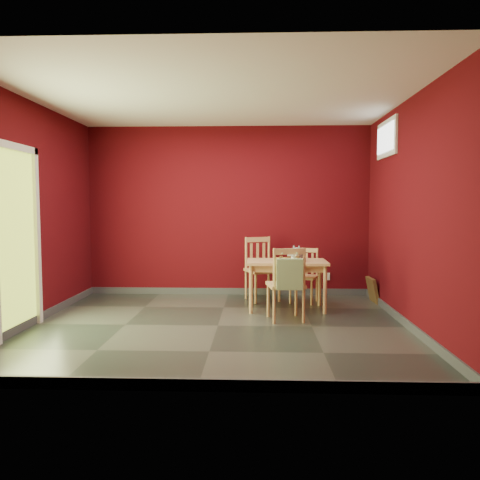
{
  "coord_description": "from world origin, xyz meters",
  "views": [
    {
      "loc": [
        0.47,
        -5.51,
        1.44
      ],
      "look_at": [
        0.25,
        0.45,
        1.0
      ],
      "focal_mm": 35.0,
      "sensor_mm": 36.0,
      "label": 1
    }
  ],
  "objects_px": {
    "chair_far_left": "(261,268)",
    "cat": "(295,252)",
    "tote_bag": "(290,274)",
    "chair_far_right": "(304,275)",
    "picture_frame": "(372,290)",
    "dining_table": "(287,267)",
    "chair_near": "(286,283)"
  },
  "relations": [
    {
      "from": "chair_near",
      "to": "picture_frame",
      "type": "relative_size",
      "value": 2.46
    },
    {
      "from": "chair_far_right",
      "to": "picture_frame",
      "type": "height_order",
      "value": "chair_far_right"
    },
    {
      "from": "chair_far_left",
      "to": "chair_far_right",
      "type": "bearing_deg",
      "value": -12.15
    },
    {
      "from": "dining_table",
      "to": "cat",
      "type": "xyz_separation_m",
      "value": [
        0.11,
        -0.01,
        0.2
      ]
    },
    {
      "from": "tote_bag",
      "to": "cat",
      "type": "relative_size",
      "value": 0.94
    },
    {
      "from": "chair_far_right",
      "to": "picture_frame",
      "type": "xyz_separation_m",
      "value": [
        1.01,
        0.01,
        -0.23
      ]
    },
    {
      "from": "chair_far_right",
      "to": "chair_far_left",
      "type": "bearing_deg",
      "value": 167.85
    },
    {
      "from": "chair_far_left",
      "to": "chair_near",
      "type": "relative_size",
      "value": 1.03
    },
    {
      "from": "tote_bag",
      "to": "cat",
      "type": "xyz_separation_m",
      "value": [
        0.13,
        0.84,
        0.18
      ]
    },
    {
      "from": "chair_near",
      "to": "tote_bag",
      "type": "distance_m",
      "value": 0.27
    },
    {
      "from": "dining_table",
      "to": "tote_bag",
      "type": "height_order",
      "value": "tote_bag"
    },
    {
      "from": "chair_far_left",
      "to": "cat",
      "type": "xyz_separation_m",
      "value": [
        0.46,
        -0.67,
        0.31
      ]
    },
    {
      "from": "chair_near",
      "to": "cat",
      "type": "xyz_separation_m",
      "value": [
        0.16,
        0.62,
        0.33
      ]
    },
    {
      "from": "chair_far_left",
      "to": "tote_bag",
      "type": "relative_size",
      "value": 2.17
    },
    {
      "from": "chair_far_right",
      "to": "chair_near",
      "type": "height_order",
      "value": "chair_near"
    },
    {
      "from": "chair_far_left",
      "to": "tote_bag",
      "type": "height_order",
      "value": "chair_far_left"
    },
    {
      "from": "chair_far_left",
      "to": "chair_near",
      "type": "bearing_deg",
      "value": -76.75
    },
    {
      "from": "chair_far_left",
      "to": "tote_bag",
      "type": "distance_m",
      "value": 1.55
    },
    {
      "from": "chair_far_right",
      "to": "tote_bag",
      "type": "xyz_separation_m",
      "value": [
        -0.32,
        -1.37,
        0.21
      ]
    },
    {
      "from": "cat",
      "to": "chair_near",
      "type": "bearing_deg",
      "value": -115.29
    },
    {
      "from": "chair_far_right",
      "to": "tote_bag",
      "type": "distance_m",
      "value": 1.42
    },
    {
      "from": "chair_near",
      "to": "tote_bag",
      "type": "bearing_deg",
      "value": -83.61
    },
    {
      "from": "dining_table",
      "to": "chair_far_left",
      "type": "xyz_separation_m",
      "value": [
        -0.35,
        0.66,
        -0.11
      ]
    },
    {
      "from": "cat",
      "to": "dining_table",
      "type": "bearing_deg",
      "value": 164.02
    },
    {
      "from": "dining_table",
      "to": "tote_bag",
      "type": "relative_size",
      "value": 2.49
    },
    {
      "from": "chair_near",
      "to": "chair_far_right",
      "type": "bearing_deg",
      "value": 73.51
    },
    {
      "from": "chair_near",
      "to": "picture_frame",
      "type": "xyz_separation_m",
      "value": [
        1.35,
        1.15,
        -0.29
      ]
    },
    {
      "from": "chair_far_left",
      "to": "chair_near",
      "type": "height_order",
      "value": "chair_far_left"
    },
    {
      "from": "chair_far_right",
      "to": "chair_near",
      "type": "xyz_separation_m",
      "value": [
        -0.34,
        -1.15,
        0.06
      ]
    },
    {
      "from": "dining_table",
      "to": "chair_near",
      "type": "bearing_deg",
      "value": -93.87
    },
    {
      "from": "cat",
      "to": "tote_bag",
      "type": "bearing_deg",
      "value": -110.07
    },
    {
      "from": "picture_frame",
      "to": "chair_far_left",
      "type": "bearing_deg",
      "value": 175.39
    }
  ]
}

